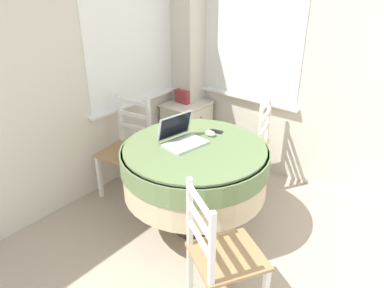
# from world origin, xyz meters

# --- Properties ---
(corner_room_shell) EXTENTS (4.51, 4.71, 2.55)m
(corner_room_shell) POSITION_xyz_m (1.31, 1.82, 1.28)
(corner_room_shell) COLOR beige
(corner_room_shell) RESTS_ON ground_plane
(round_dining_table) EXTENTS (1.17, 1.17, 0.78)m
(round_dining_table) POSITION_xyz_m (0.98, 1.72, 0.61)
(round_dining_table) COLOR #4C3D2D
(round_dining_table) RESTS_ON ground_plane
(laptop) EXTENTS (0.36, 0.31, 0.22)m
(laptop) POSITION_xyz_m (0.97, 1.84, 0.82)
(laptop) COLOR silver
(laptop) RESTS_ON round_dining_table
(computer_mouse) EXTENTS (0.06, 0.09, 0.05)m
(computer_mouse) POSITION_xyz_m (1.21, 1.74, 0.80)
(computer_mouse) COLOR white
(computer_mouse) RESTS_ON round_dining_table
(cell_phone) EXTENTS (0.08, 0.12, 0.01)m
(cell_phone) POSITION_xyz_m (1.30, 1.75, 0.78)
(cell_phone) COLOR black
(cell_phone) RESTS_ON round_dining_table
(dining_chair_near_back_window) EXTENTS (0.47, 0.46, 0.94)m
(dining_chair_near_back_window) POSITION_xyz_m (1.03, 2.58, 0.45)
(dining_chair_near_back_window) COLOR #A87F51
(dining_chair_near_back_window) RESTS_ON ground_plane
(dining_chair_near_right_window) EXTENTS (0.50, 0.51, 0.94)m
(dining_chair_near_right_window) POSITION_xyz_m (1.84, 1.74, 0.45)
(dining_chair_near_right_window) COLOR #A87F51
(dining_chair_near_right_window) RESTS_ON ground_plane
(dining_chair_camera_near) EXTENTS (0.56, 0.55, 0.94)m
(dining_chair_camera_near) POSITION_xyz_m (0.42, 1.07, 0.45)
(dining_chair_camera_near) COLOR #A87F51
(dining_chair_camera_near) RESTS_ON ground_plane
(corner_cabinet) EXTENTS (0.50, 0.41, 0.64)m
(corner_cabinet) POSITION_xyz_m (1.97, 2.62, 0.32)
(corner_cabinet) COLOR silver
(corner_cabinet) RESTS_ON ground_plane
(storage_box) EXTENTS (0.15, 0.17, 0.14)m
(storage_box) POSITION_xyz_m (1.99, 2.66, 0.71)
(storage_box) COLOR #9E3338
(storage_box) RESTS_ON corner_cabinet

